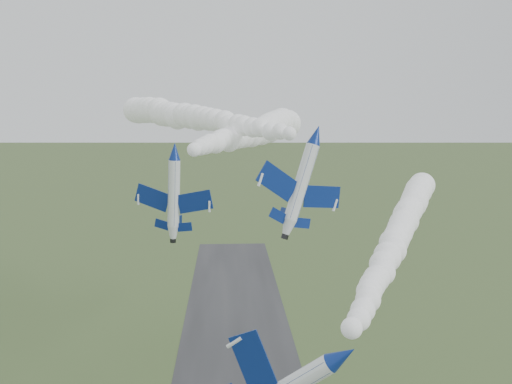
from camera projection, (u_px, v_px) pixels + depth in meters
jet_lead at (343, 356)px, 41.27m from camera, size 6.99×12.65×8.63m
smoke_trail_jet_lead at (399, 233)px, 72.51m from camera, size 25.65×58.63×4.49m
jet_pair_left at (174, 151)px, 66.75m from camera, size 10.05×11.55×2.98m
smoke_trail_jet_pair_left at (251, 132)px, 95.47m from camera, size 25.85×54.21×5.77m
jet_pair_right at (317, 135)px, 66.82m from camera, size 11.04×13.35×4.64m
smoke_trail_jet_pair_right at (191, 117)px, 102.26m from camera, size 36.42×70.48×5.94m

